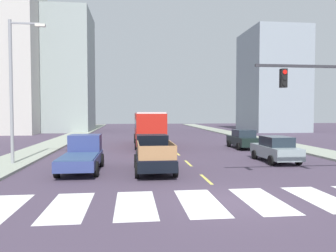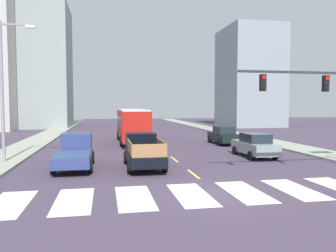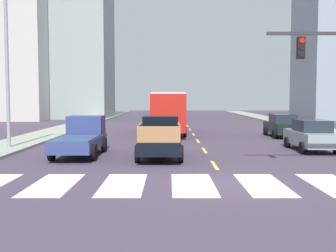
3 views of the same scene
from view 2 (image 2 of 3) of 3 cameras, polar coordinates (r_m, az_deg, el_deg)
name	(u,v)px [view 2 (image 2 of 3)]	position (r m, az deg, el deg)	size (l,w,h in m)	color
ground_plane	(218,193)	(14.43, 8.66, -11.38)	(160.00, 160.00, 0.00)	#44384A
sidewalk_right	(266,141)	(35.29, 16.53, -2.50)	(3.09, 110.00, 0.15)	#959D8C
sidewalk_left	(27,146)	(32.08, -23.12, -3.24)	(3.09, 110.00, 0.15)	#959D8C
crosswalk_stripe_0	(9,204)	(14.11, -25.79, -12.04)	(1.44, 3.74, 0.01)	silver
crosswalk_stripe_1	(74,201)	(13.70, -15.95, -12.28)	(1.44, 3.74, 0.01)	silver
crosswalk_stripe_2	(134,197)	(13.69, -5.81, -12.17)	(1.44, 3.74, 0.01)	silver
crosswalk_stripe_3	(191,194)	(14.09, 4.03, -11.71)	(1.44, 3.74, 0.01)	silver
crosswalk_stripe_4	(244,192)	(14.86, 13.05, -10.98)	(1.44, 3.74, 0.01)	silver
crosswalk_stripe_5	(294,189)	(15.95, 20.97, -10.13)	(1.44, 3.74, 0.01)	silver
lane_dash_0	(193,174)	(18.15, 4.39, -8.24)	(0.16, 2.40, 0.01)	#D9CB55
lane_dash_1	(174,159)	(22.93, 1.08, -5.75)	(0.16, 2.40, 0.01)	#D9CB55
lane_dash_2	(162,150)	(27.78, -1.07, -4.11)	(0.16, 2.40, 0.01)	#D9CB55
lane_dash_3	(153,143)	(32.69, -2.57, -2.96)	(0.16, 2.40, 0.01)	#D9CB55
lane_dash_4	(147,138)	(37.61, -3.67, -2.11)	(0.16, 2.40, 0.01)	#D9CB55
lane_dash_5	(142,134)	(42.56, -4.52, -1.45)	(0.16, 2.40, 0.01)	#D9CB55
lane_dash_6	(138,131)	(47.51, -5.19, -0.93)	(0.16, 2.40, 0.01)	#D9CB55
lane_dash_7	(135,129)	(52.47, -5.74, -0.51)	(0.16, 2.40, 0.01)	#D9CB55
pickup_stakebed	(143,151)	(20.13, -4.33, -4.37)	(2.18, 5.20, 1.96)	black
pickup_dark	(75,152)	(20.66, -15.75, -4.34)	(2.18, 5.20, 1.96)	navy
city_bus	(132,123)	(33.02, -6.22, 0.49)	(2.72, 10.80, 3.32)	red
sedan_far	(255,145)	(24.55, 14.72, -3.23)	(2.02, 4.40, 1.72)	gray
sedan_near_right	(224,135)	(32.10, 9.57, -1.59)	(2.02, 4.40, 1.72)	black
streetlight_left	(5,86)	(23.41, -26.37, 6.27)	(2.20, 0.28, 9.00)	gray
block_mid_left	(249,78)	(61.58, 13.85, 8.13)	(9.21, 11.11, 17.45)	#8A969F
block_mid_right	(47,67)	(60.14, -20.21, 9.49)	(7.54, 11.10, 20.31)	#8F9C98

